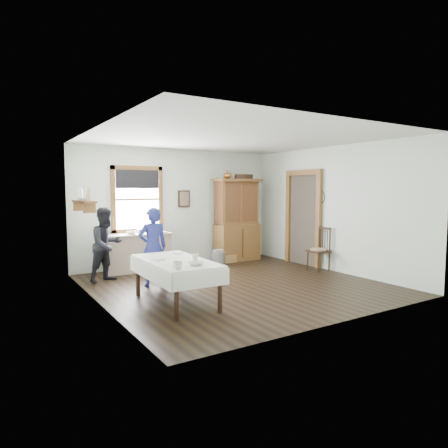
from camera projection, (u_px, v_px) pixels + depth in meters
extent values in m
cube|color=black|center=(236.00, 284.00, 7.45)|extent=(5.00, 5.00, 0.01)
cube|color=beige|center=(237.00, 138.00, 7.21)|extent=(5.00, 5.00, 0.01)
cube|color=silver|center=(178.00, 207.00, 9.44)|extent=(5.00, 0.01, 2.70)
cube|color=silver|center=(342.00, 222.00, 5.22)|extent=(5.00, 0.01, 2.70)
cube|color=silver|center=(99.00, 218.00, 6.01)|extent=(0.01, 5.00, 2.70)
cube|color=silver|center=(332.00, 209.00, 8.65)|extent=(0.01, 5.00, 2.70)
cube|color=white|center=(137.00, 199.00, 8.88)|extent=(1.00, 0.02, 1.30)
cube|color=brown|center=(137.00, 168.00, 8.80)|extent=(1.18, 0.06, 0.09)
cube|color=brown|center=(138.00, 230.00, 8.92)|extent=(1.18, 0.06, 0.09)
cube|color=brown|center=(113.00, 200.00, 8.58)|extent=(0.09, 0.06, 1.48)
cube|color=brown|center=(160.00, 199.00, 9.15)|extent=(0.09, 0.06, 1.48)
cube|color=black|center=(138.00, 179.00, 8.81)|extent=(0.98, 0.03, 0.41)
cube|color=#473D33|center=(304.00, 220.00, 9.38)|extent=(0.03, 0.90, 2.10)
cube|color=brown|center=(318.00, 222.00, 8.93)|extent=(0.08, 0.12, 2.10)
cube|color=brown|center=(288.00, 219.00, 9.79)|extent=(0.08, 0.12, 2.10)
cube|color=brown|center=(303.00, 173.00, 9.26)|extent=(0.08, 1.14, 0.12)
cube|color=brown|center=(84.00, 202.00, 7.33)|extent=(0.24, 1.00, 0.04)
cube|color=brown|center=(89.00, 208.00, 7.00)|extent=(0.22, 0.03, 0.18)
cube|color=brown|center=(79.00, 206.00, 7.68)|extent=(0.22, 0.03, 0.18)
cube|color=tan|center=(88.00, 195.00, 7.06)|extent=(0.03, 0.22, 0.24)
cylinder|color=silver|center=(80.00, 194.00, 7.61)|extent=(0.12, 0.12, 0.22)
cube|color=black|center=(184.00, 199.00, 9.47)|extent=(0.30, 0.04, 0.40)
torus|color=black|center=(321.00, 192.00, 8.84)|extent=(0.01, 0.27, 0.27)
cube|color=tan|center=(137.00, 252.00, 8.66)|extent=(1.45, 0.59, 0.82)
cube|color=brown|center=(237.00, 220.00, 9.95)|extent=(1.19, 0.57, 2.03)
cube|color=white|center=(176.00, 282.00, 6.20)|extent=(0.94, 1.74, 0.69)
cube|color=black|center=(319.00, 249.00, 8.70)|extent=(0.45, 0.45, 0.95)
cube|color=#A0A4A9|center=(218.00, 259.00, 9.20)|extent=(0.35, 0.35, 0.33)
cube|color=tan|center=(229.00, 258.00, 9.71)|extent=(0.33, 0.23, 0.19)
imported|color=navy|center=(153.00, 250.00, 7.29)|extent=(0.52, 0.37, 1.34)
imported|color=black|center=(107.00, 247.00, 7.67)|extent=(0.78, 0.70, 1.33)
imported|color=silver|center=(178.00, 265.00, 5.45)|extent=(0.14, 0.14, 0.10)
imported|color=silver|center=(195.00, 257.00, 6.13)|extent=(0.14, 0.14, 0.10)
imported|color=silver|center=(196.00, 263.00, 5.73)|extent=(0.28, 0.28, 0.06)
imported|color=#786050|center=(158.00, 232.00, 8.74)|extent=(0.18, 0.23, 0.02)
imported|color=silver|center=(131.00, 233.00, 8.47)|extent=(0.25, 0.25, 0.07)
imported|color=silver|center=(83.00, 199.00, 7.37)|extent=(0.22, 0.22, 0.05)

